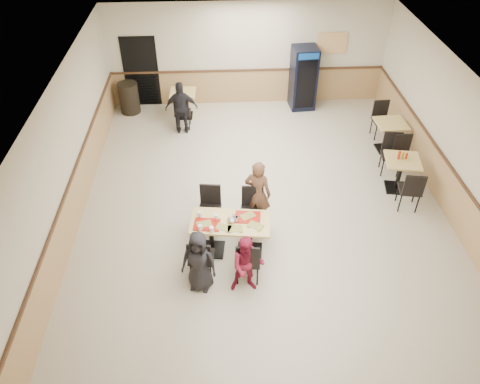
{
  "coord_description": "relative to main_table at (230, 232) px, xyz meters",
  "views": [
    {
      "loc": [
        -0.94,
        -7.9,
        6.81
      ],
      "look_at": [
        -0.53,
        -0.5,
        0.86
      ],
      "focal_mm": 35.0,
      "sensor_mm": 36.0,
      "label": 1
    }
  ],
  "objects": [
    {
      "name": "ground",
      "position": [
        0.76,
        1.32,
        -0.54
      ],
      "size": [
        10.0,
        10.0,
        0.0
      ],
      "primitive_type": "plane",
      "color": "beige",
      "rests_on": "ground"
    },
    {
      "name": "room_shell",
      "position": [
        2.53,
        3.86,
        0.04
      ],
      "size": [
        10.0,
        10.0,
        10.0
      ],
      "color": "silver",
      "rests_on": "ground"
    },
    {
      "name": "main_table",
      "position": [
        0.0,
        0.0,
        0.0
      ],
      "size": [
        1.59,
        0.93,
        0.81
      ],
      "rotation": [
        0.0,
        0.0,
        -0.12
      ],
      "color": "black",
      "rests_on": "ground"
    },
    {
      "name": "main_chairs",
      "position": [
        -0.05,
        0.01,
        -0.03
      ],
      "size": [
        1.54,
        1.92,
        1.02
      ],
      "rotation": [
        0.0,
        0.0,
        -0.12
      ],
      "color": "black",
      "rests_on": "ground"
    },
    {
      "name": "diner_woman_left",
      "position": [
        -0.59,
        -0.85,
        0.11
      ],
      "size": [
        0.72,
        0.55,
        1.3
      ],
      "primitive_type": "imported",
      "rotation": [
        0.0,
        0.0,
        -0.24
      ],
      "color": "black",
      "rests_on": "ground"
    },
    {
      "name": "diner_woman_right",
      "position": [
        0.26,
        -0.96,
        0.09
      ],
      "size": [
        0.61,
        0.48,
        1.25
      ],
      "primitive_type": "imported",
      "rotation": [
        0.0,
        0.0,
        -0.01
      ],
      "color": "maroon",
      "rests_on": "ground"
    },
    {
      "name": "diner_man_opposite",
      "position": [
        0.59,
        0.85,
        0.24
      ],
      "size": [
        0.66,
        0.55,
        1.55
      ],
      "primitive_type": "imported",
      "rotation": [
        0.0,
        0.0,
        2.77
      ],
      "color": "brown",
      "rests_on": "ground"
    },
    {
      "name": "lone_diner",
      "position": [
        -1.13,
        4.65,
        0.2
      ],
      "size": [
        0.88,
        0.39,
        1.47
      ],
      "primitive_type": "imported",
      "rotation": [
        0.0,
        0.0,
        3.18
      ],
      "color": "black",
      "rests_on": "ground"
    },
    {
      "name": "tabletop_clutter",
      "position": [
        -0.06,
        -0.04,
        0.3
      ],
      "size": [
        1.34,
        0.65,
        0.12
      ],
      "rotation": [
        0.0,
        0.0,
        -0.12
      ],
      "color": "#A9140B",
      "rests_on": "main_table"
    },
    {
      "name": "side_table_near",
      "position": [
        3.95,
        1.82,
        0.01
      ],
      "size": [
        0.88,
        0.88,
        0.82
      ],
      "rotation": [
        0.0,
        0.0,
        -0.17
      ],
      "color": "black",
      "rests_on": "ground"
    },
    {
      "name": "side_table_near_chair_south",
      "position": [
        3.95,
        1.16,
        -0.02
      ],
      "size": [
        0.55,
        0.55,
        1.04
      ],
      "primitive_type": null,
      "rotation": [
        0.0,
        0.0,
        2.97
      ],
      "color": "black",
      "rests_on": "ground"
    },
    {
      "name": "side_table_near_chair_north",
      "position": [
        3.95,
        2.47,
        -0.02
      ],
      "size": [
        0.55,
        0.55,
        1.04
      ],
      "primitive_type": null,
      "rotation": [
        0.0,
        0.0,
        -0.17
      ],
      "color": "black",
      "rests_on": "ground"
    },
    {
      "name": "side_table_far",
      "position": [
        4.2,
        3.47,
        -0.01
      ],
      "size": [
        0.79,
        0.79,
        0.8
      ],
      "rotation": [
        0.0,
        0.0,
        0.06
      ],
      "color": "black",
      "rests_on": "ground"
    },
    {
      "name": "side_table_far_chair_south",
      "position": [
        4.2,
        2.83,
        -0.03
      ],
      "size": [
        0.49,
        0.49,
        1.01
      ],
      "primitive_type": null,
      "rotation": [
        0.0,
        0.0,
        3.2
      ],
      "color": "black",
      "rests_on": "ground"
    },
    {
      "name": "side_table_far_chair_north",
      "position": [
        4.2,
        4.11,
        -0.03
      ],
      "size": [
        0.49,
        0.49,
        1.01
      ],
      "primitive_type": null,
      "rotation": [
        0.0,
        0.0,
        0.06
      ],
      "color": "black",
      "rests_on": "ground"
    },
    {
      "name": "condiment_caddy",
      "position": [
        3.92,
        1.87,
        0.37
      ],
      "size": [
        0.23,
        0.06,
        0.2
      ],
      "color": "red",
      "rests_on": "side_table_near"
    },
    {
      "name": "back_table",
      "position": [
        -1.13,
        5.52,
        -0.03
      ],
      "size": [
        0.74,
        0.74,
        0.77
      ],
      "rotation": [
        0.0,
        0.0,
        -0.04
      ],
      "color": "black",
      "rests_on": "ground"
    },
    {
      "name": "back_table_chair_lone",
      "position": [
        -1.13,
        4.9,
        -0.05
      ],
      "size": [
        0.47,
        0.47,
        0.97
      ],
      "primitive_type": null,
      "rotation": [
        0.0,
        0.0,
        3.1
      ],
      "color": "black",
      "rests_on": "ground"
    },
    {
      "name": "pepsi_cooler",
      "position": [
        2.35,
        5.91,
        0.38
      ],
      "size": [
        0.75,
        0.75,
        1.83
      ],
      "rotation": [
        0.0,
        0.0,
        0.08
      ],
      "color": "black",
      "rests_on": "ground"
    },
    {
      "name": "trash_bin",
      "position": [
        -2.72,
        5.87,
        -0.09
      ],
      "size": [
        0.57,
        0.57,
        0.9
      ],
      "primitive_type": "cylinder",
      "color": "black",
      "rests_on": "ground"
    }
  ]
}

